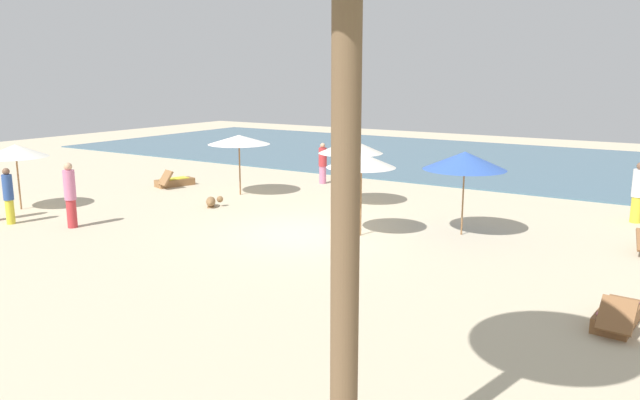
{
  "coord_description": "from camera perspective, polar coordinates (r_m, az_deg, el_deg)",
  "views": [
    {
      "loc": [
        9.36,
        -13.89,
        4.43
      ],
      "look_at": [
        0.64,
        -0.32,
        1.1
      ],
      "focal_mm": 34.68,
      "sensor_mm": 36.0,
      "label": 1
    }
  ],
  "objects": [
    {
      "name": "ground_plane",
      "position": [
        17.32,
        -1.21,
        -3.15
      ],
      "size": [
        60.0,
        60.0,
        0.0
      ],
      "primitive_type": "plane",
      "color": "beige"
    },
    {
      "name": "ocean_water",
      "position": [
        32.57,
        15.75,
        3.47
      ],
      "size": [
        48.0,
        16.0,
        0.06
      ],
      "primitive_type": "cube",
      "color": "#476B7F",
      "rests_on": "ground_plane"
    },
    {
      "name": "umbrella_0",
      "position": [
        20.83,
        2.85,
        4.99
      ],
      "size": [
        2.18,
        2.18,
        2.26
      ],
      "color": "brown",
      "rests_on": "ground_plane"
    },
    {
      "name": "umbrella_2",
      "position": [
        22.75,
        -7.49,
        5.54
      ],
      "size": [
        2.26,
        2.26,
        2.21
      ],
      "color": "brown",
      "rests_on": "ground_plane"
    },
    {
      "name": "umbrella_3",
      "position": [
        16.79,
        3.82,
        3.67
      ],
      "size": [
        1.9,
        1.9,
        2.3
      ],
      "color": "olive",
      "rests_on": "ground_plane"
    },
    {
      "name": "umbrella_5",
      "position": [
        22.39,
        -26.28,
        4.09
      ],
      "size": [
        2.02,
        2.02,
        2.15
      ],
      "color": "olive",
      "rests_on": "ground_plane"
    },
    {
      "name": "umbrella_6",
      "position": [
        17.29,
        13.21,
        3.56
      ],
      "size": [
        2.27,
        2.27,
        2.33
      ],
      "color": "olive",
      "rests_on": "ground_plane"
    },
    {
      "name": "lounger_1",
      "position": [
        25.23,
        -13.33,
        1.65
      ],
      "size": [
        1.05,
        1.76,
        0.72
      ],
      "color": "olive",
      "rests_on": "ground_plane"
    },
    {
      "name": "lounger_2",
      "position": [
        12.4,
        25.77,
        -9.61
      ],
      "size": [
        0.71,
        1.74,
        0.68
      ],
      "color": "brown",
      "rests_on": "ground_plane"
    },
    {
      "name": "person_1",
      "position": [
        20.74,
        27.28,
        0.62
      ],
      "size": [
        0.38,
        0.38,
        1.83
      ],
      "color": "yellow",
      "rests_on": "ground_plane"
    },
    {
      "name": "person_2",
      "position": [
        20.48,
        -26.81,
        0.37
      ],
      "size": [
        0.41,
        0.41,
        1.69
      ],
      "color": "yellow",
      "rests_on": "ground_plane"
    },
    {
      "name": "person_3",
      "position": [
        25.05,
        0.25,
        3.42
      ],
      "size": [
        0.47,
        0.47,
        1.65
      ],
      "color": "#D17299",
      "rests_on": "ground_plane"
    },
    {
      "name": "person_4",
      "position": [
        19.22,
        -22.06,
        0.47
      ],
      "size": [
        0.34,
        0.34,
        1.91
      ],
      "color": "#BF3338",
      "rests_on": "ground_plane"
    },
    {
      "name": "dog",
      "position": [
        21.05,
        -9.94,
        -0.13
      ],
      "size": [
        0.68,
        0.73,
        0.36
      ],
      "color": "olive",
      "rests_on": "ground_plane"
    }
  ]
}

